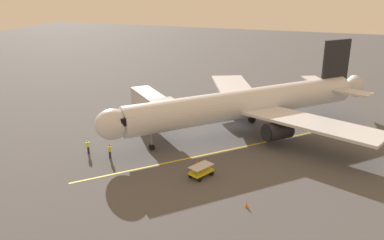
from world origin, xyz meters
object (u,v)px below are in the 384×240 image
Objects in this scene: jet_bridge at (154,106)px; safety_cone_nose_left at (197,161)px; baggage_cart_near_nose at (201,171)px; ground_crew_wing_walker at (110,151)px; baggage_cart_portside at (239,90)px; airplane at (247,104)px; safety_cone_wing_port at (247,205)px; ground_crew_marshaller at (88,147)px; safety_cone_nose_right at (146,121)px.

safety_cone_nose_left is (-8.48, 7.32, -3.49)m from jet_bridge.
baggage_cart_near_nose reaches higher than safety_cone_nose_left.
jet_bridge is 11.73m from safety_cone_nose_left.
ground_crew_wing_walker is 0.58× the size of baggage_cart_portside.
airplane is 11.30× the size of baggage_cart_portside.
baggage_cart_near_nose is at bearing 115.01° from safety_cone_nose_left.
safety_cone_wing_port is (-17.21, 5.42, -0.61)m from ground_crew_wing_walker.
ground_crew_marshaller is 3.11m from ground_crew_wing_walker.
baggage_cart_portside is at bearing -84.29° from baggage_cart_near_nose.
jet_bridge is 17.28× the size of safety_cone_nose_left.
airplane is at bearing -78.42° from safety_cone_wing_port.
ground_crew_marshaller reaches higher than baggage_cart_near_nose.
baggage_cart_portside reaches higher than safety_cone_wing_port.
ground_crew_marshaller is 0.58× the size of baggage_cart_near_nose.
safety_cone_nose_left and safety_cone_nose_right have the same top height.
baggage_cart_near_nose is 5.36× the size of safety_cone_wing_port.
safety_cone_wing_port is (-15.65, 14.77, -3.49)m from jet_bridge.
ground_crew_wing_walker is at bearing 174.22° from ground_crew_marshaller.
jet_bridge is 21.80m from safety_cone_wing_port.
safety_cone_wing_port is at bearing 101.58° from airplane.
ground_crew_wing_walker is 18.05m from safety_cone_wing_port.
airplane is at bearing -105.86° from safety_cone_nose_left.
ground_crew_marshaller is at bearing 62.77° from jet_bridge.
airplane is 12.56m from safety_cone_nose_left.
ground_crew_wing_walker is 0.58× the size of baggage_cart_near_nose.
safety_cone_nose_right is (14.53, 1.01, -3.73)m from airplane.
baggage_cart_near_nose is at bearing 82.57° from airplane.
safety_cone_wing_port is at bearing 135.70° from safety_cone_nose_right.
jet_bridge is 9.91m from ground_crew_wing_walker.
airplane is 19.73m from baggage_cart_portside.
ground_crew_marshaller is 3.11× the size of safety_cone_nose_left.
safety_cone_nose_left is at bearing -172.54° from ground_crew_marshaller.
airplane is 60.20× the size of safety_cone_nose_right.
jet_bridge is at bearing -40.82° from safety_cone_nose_left.
jet_bridge is at bearing 74.09° from baggage_cart_portside.
jet_bridge reaches higher than ground_crew_wing_walker.
baggage_cart_near_nose is at bearing -37.75° from safety_cone_wing_port.
ground_crew_wing_walker is 33.31m from baggage_cart_portside.
safety_cone_nose_left is 1.00× the size of safety_cone_wing_port.
airplane is 60.20× the size of safety_cone_wing_port.
airplane is at bearing -141.06° from ground_crew_marshaller.
safety_cone_nose_left and safety_cone_wing_port have the same top height.
ground_crew_wing_walker is at bearing 80.52° from jet_bridge.
safety_cone_wing_port is at bearing 103.57° from baggage_cart_portside.
baggage_cart_portside is at bearing -105.91° from jet_bridge.
ground_crew_wing_walker is at bearing 75.92° from baggage_cart_portside.
airplane reaches higher than baggage_cart_near_nose.
ground_crew_marshaller is 1.00× the size of ground_crew_wing_walker.
safety_cone_nose_right is at bearing -98.75° from ground_crew_marshaller.
safety_cone_nose_left is (3.28, 11.54, -3.73)m from airplane.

